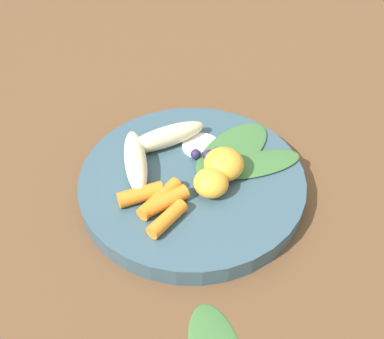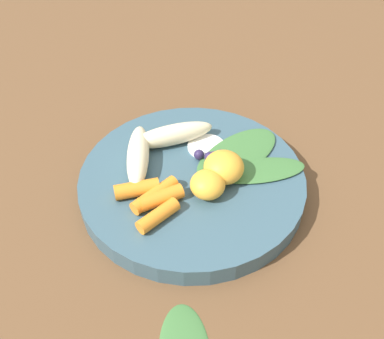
% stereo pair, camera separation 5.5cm
% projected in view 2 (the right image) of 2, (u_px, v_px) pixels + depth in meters
% --- Properties ---
extents(ground_plane, '(2.40, 2.40, 0.00)m').
position_uv_depth(ground_plane, '(192.00, 189.00, 0.58)').
color(ground_plane, brown).
extents(bowl, '(0.28, 0.28, 0.03)m').
position_uv_depth(bowl, '(192.00, 182.00, 0.57)').
color(bowl, '#385666').
rests_on(bowl, ground_plane).
extents(banana_peeled_left, '(0.04, 0.11, 0.03)m').
position_uv_depth(banana_peeled_left, '(138.00, 155.00, 0.57)').
color(banana_peeled_left, beige).
rests_on(banana_peeled_left, bowl).
extents(banana_peeled_right, '(0.12, 0.05, 0.03)m').
position_uv_depth(banana_peeled_right, '(172.00, 135.00, 0.59)').
color(banana_peeled_right, beige).
rests_on(banana_peeled_right, bowl).
extents(orange_segment_near, '(0.05, 0.05, 0.04)m').
position_uv_depth(orange_segment_near, '(224.00, 167.00, 0.54)').
color(orange_segment_near, '#F4A833').
rests_on(orange_segment_near, bowl).
extents(orange_segment_far, '(0.04, 0.04, 0.03)m').
position_uv_depth(orange_segment_far, '(208.00, 185.00, 0.53)').
color(orange_segment_far, '#F4A833').
rests_on(orange_segment_far, bowl).
extents(carrot_front, '(0.05, 0.02, 0.02)m').
position_uv_depth(carrot_front, '(137.00, 189.00, 0.53)').
color(carrot_front, orange).
rests_on(carrot_front, bowl).
extents(carrot_mid_left, '(0.06, 0.05, 0.02)m').
position_uv_depth(carrot_mid_left, '(155.00, 195.00, 0.52)').
color(carrot_mid_left, orange).
rests_on(carrot_mid_left, bowl).
extents(carrot_mid_right, '(0.06, 0.03, 0.02)m').
position_uv_depth(carrot_mid_right, '(161.00, 198.00, 0.52)').
color(carrot_mid_right, orange).
rests_on(carrot_mid_right, bowl).
extents(carrot_rear, '(0.05, 0.04, 0.02)m').
position_uv_depth(carrot_rear, '(158.00, 216.00, 0.50)').
color(carrot_rear, orange).
rests_on(carrot_rear, bowl).
extents(blueberry_pile, '(0.05, 0.05, 0.03)m').
position_uv_depth(blueberry_pile, '(220.00, 160.00, 0.57)').
color(blueberry_pile, '#2D234C').
rests_on(blueberry_pile, bowl).
extents(coconut_shred_patch, '(0.05, 0.05, 0.00)m').
position_uv_depth(coconut_shred_patch, '(206.00, 147.00, 0.60)').
color(coconut_shred_patch, white).
rests_on(coconut_shred_patch, bowl).
extents(kale_leaf_left, '(0.12, 0.05, 0.00)m').
position_uv_depth(kale_leaf_left, '(259.00, 170.00, 0.56)').
color(kale_leaf_left, '#3D7038').
rests_on(kale_leaf_left, bowl).
extents(kale_leaf_right, '(0.15, 0.13, 0.00)m').
position_uv_depth(kale_leaf_right, '(237.00, 154.00, 0.58)').
color(kale_leaf_right, '#3D7038').
rests_on(kale_leaf_right, bowl).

